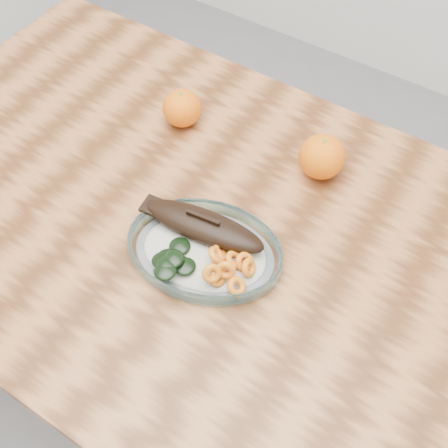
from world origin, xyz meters
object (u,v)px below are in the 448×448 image
(orange_left, at_px, (182,108))
(orange_right, at_px, (322,157))
(dining_table, at_px, (176,238))
(plated_meal, at_px, (204,248))

(orange_left, distance_m, orange_right, 0.29)
(dining_table, xyz_separation_m, orange_left, (-0.11, 0.19, 0.14))
(dining_table, distance_m, orange_left, 0.25)
(orange_right, bearing_deg, dining_table, -130.31)
(orange_left, xyz_separation_m, orange_right, (0.29, 0.03, 0.00))
(orange_left, bearing_deg, orange_right, 5.88)
(dining_table, bearing_deg, orange_right, 49.69)
(dining_table, bearing_deg, orange_left, 119.87)
(plated_meal, bearing_deg, orange_left, 116.52)
(orange_left, relative_size, orange_right, 0.90)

